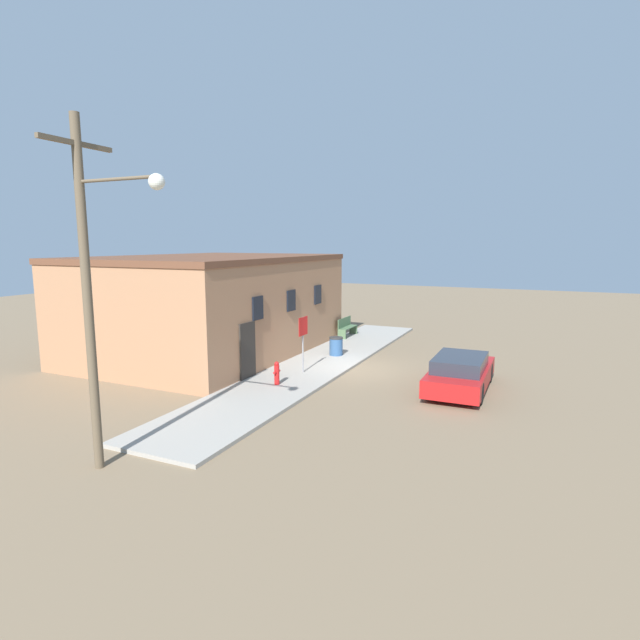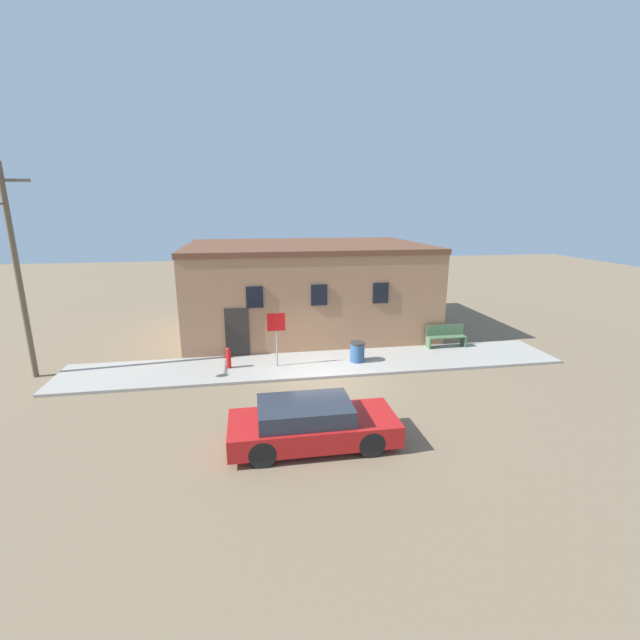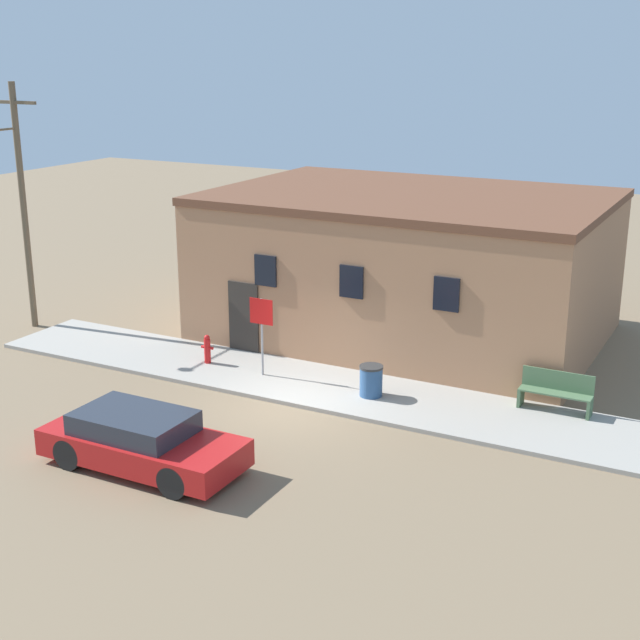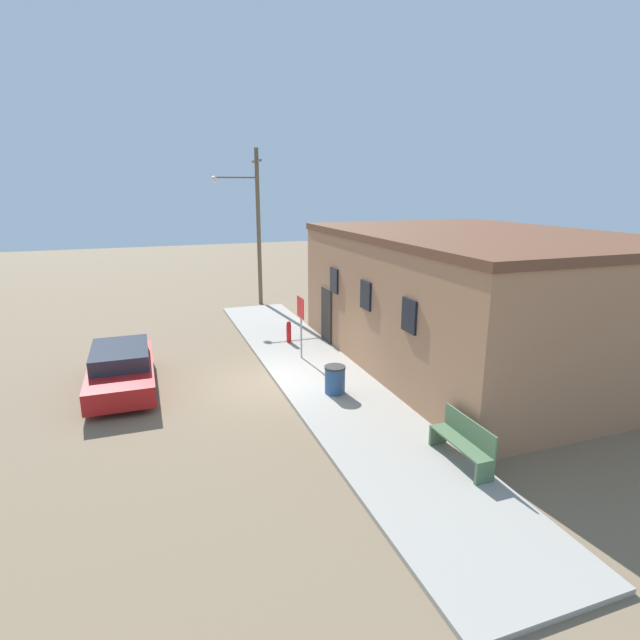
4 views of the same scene
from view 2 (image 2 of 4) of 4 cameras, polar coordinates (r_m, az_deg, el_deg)
The scene contains 9 objects.
ground_plane at distance 16.21m, azimuth 0.57°, elevation -7.90°, with size 80.00×80.00×0.00m, color #7A664C.
sidewalk at distance 17.55m, azimuth -0.28°, elevation -5.90°, with size 20.01×2.97×0.11m.
brick_building at distance 22.34m, azimuth -1.87°, elevation 4.41°, with size 11.79×8.30×4.50m.
fire_hydrant at distance 17.23m, azimuth -12.09°, elevation -4.95°, with size 0.39×0.18×0.83m.
stop_sign at distance 16.80m, azimuth -5.84°, elevation -1.22°, with size 0.71×0.06×2.17m.
bench at distance 20.23m, azimuth 16.42°, elevation -2.07°, with size 1.78×0.44×0.99m.
trash_bin at distance 17.63m, azimuth 4.99°, elevation -4.25°, with size 0.62×0.62×0.82m.
utility_pole at distance 18.62m, azimuth -35.74°, elevation 6.04°, with size 1.80×2.36×7.77m.
parked_car at distance 11.79m, azimuth -1.20°, elevation -13.66°, with size 4.49×1.84×1.24m.
Camera 2 is at (-2.65, -14.74, 6.20)m, focal length 24.00 mm.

